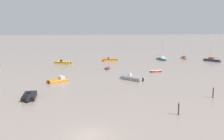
# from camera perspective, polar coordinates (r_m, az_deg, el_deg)

# --- Properties ---
(ground_plane) EXTENTS (800.00, 800.00, 0.00)m
(ground_plane) POSITION_cam_1_polar(r_m,az_deg,el_deg) (27.54, -4.85, -13.87)
(ground_plane) COLOR gray
(sailboat_moored_0) EXTENTS (2.70, 6.98, 7.65)m
(sailboat_moored_0) POSITION_cam_1_polar(r_m,az_deg,el_deg) (91.61, 10.68, 2.42)
(sailboat_moored_0) COLOR #197084
(sailboat_moored_0) RESTS_ON ground
(rowboat_moored_0) EXTENTS (2.22, 3.66, 0.55)m
(rowboat_moored_0) POSITION_cam_1_polar(r_m,az_deg,el_deg) (69.88, -1.02, 0.39)
(rowboat_moored_0) COLOR navy
(rowboat_moored_0) RESTS_ON ground
(motorboat_moored_2) EXTENTS (6.02, 4.46, 1.98)m
(motorboat_moored_2) POSITION_cam_1_polar(r_m,az_deg,el_deg) (80.87, -11.05, 1.50)
(motorboat_moored_2) COLOR gold
(motorboat_moored_2) RESTS_ON ground
(sailboat_moored_2) EXTENTS (4.96, 6.61, 7.24)m
(sailboat_moored_2) POSITION_cam_1_polar(r_m,az_deg,el_deg) (91.84, 20.91, 1.99)
(sailboat_moored_2) COLOR navy
(sailboat_moored_2) RESTS_ON ground
(rowboat_moored_2) EXTENTS (3.59, 1.75, 0.54)m
(rowboat_moored_2) POSITION_cam_1_polar(r_m,az_deg,el_deg) (65.90, 9.53, -0.27)
(rowboat_moored_2) COLOR red
(rowboat_moored_2) RESTS_ON ground
(motorboat_moored_3) EXTENTS (1.90, 5.35, 1.81)m
(motorboat_moored_3) POSITION_cam_1_polar(r_m,az_deg,el_deg) (41.98, -17.64, -5.80)
(motorboat_moored_3) COLOR black
(motorboat_moored_3) RESTS_ON ground
(motorboat_moored_5) EXTENTS (4.84, 3.72, 1.77)m
(motorboat_moored_5) POSITION_cam_1_polar(r_m,az_deg,el_deg) (53.98, -11.10, -2.25)
(motorboat_moored_5) COLOR orange
(motorboat_moored_5) RESTS_ON ground
(motorboat_moored_6) EXTENTS (5.28, 6.12, 2.08)m
(motorboat_moored_6) POSITION_cam_1_polar(r_m,az_deg,el_deg) (55.69, 3.83, -1.73)
(motorboat_moored_6) COLOR gray
(motorboat_moored_6) RESTS_ON ground
(sailboat_moored_4) EXTENTS (1.54, 4.85, 5.43)m
(sailboat_moored_4) POSITION_cam_1_polar(r_m,az_deg,el_deg) (95.84, 15.41, 2.48)
(sailboat_moored_4) COLOR white
(sailboat_moored_4) RESTS_ON ground
(motorboat_moored_7) EXTENTS (5.55, 2.17, 1.86)m
(motorboat_moored_7) POSITION_cam_1_polar(r_m,az_deg,el_deg) (86.42, -0.86, 2.14)
(motorboat_moored_7) COLOR orange
(motorboat_moored_7) RESTS_ON ground
(mooring_post_near) EXTENTS (0.22, 0.22, 1.77)m
(mooring_post_near) POSITION_cam_1_polar(r_m,az_deg,el_deg) (34.04, 14.28, -8.22)
(mooring_post_near) COLOR #513323
(mooring_post_near) RESTS_ON ground
(mooring_post_left) EXTENTS (0.22, 0.22, 1.94)m
(mooring_post_left) POSITION_cam_1_polar(r_m,az_deg,el_deg) (43.68, 21.13, -4.63)
(mooring_post_left) COLOR #513323
(mooring_post_left) RESTS_ON ground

